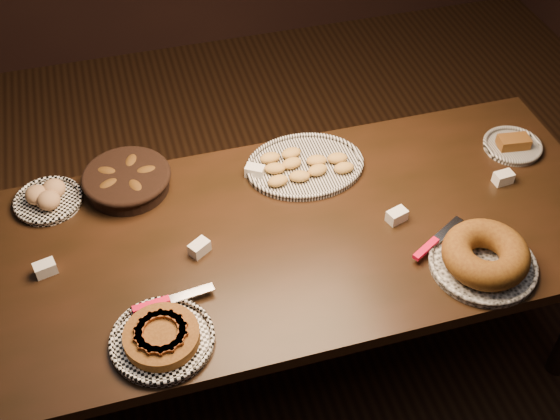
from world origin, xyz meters
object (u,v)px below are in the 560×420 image
object	(u,v)px
apple_tart_plate	(162,337)
bundt_cake_plate	(484,257)
buffet_table	(283,248)
madeleine_platter	(304,166)

from	to	relation	value
apple_tart_plate	bundt_cake_plate	world-z (taller)	bundt_cake_plate
buffet_table	bundt_cake_plate	world-z (taller)	bundt_cake_plate
buffet_table	madeleine_platter	size ratio (longest dim) A/B	5.26
apple_tart_plate	bundt_cake_plate	size ratio (longest dim) A/B	0.88
madeleine_platter	bundt_cake_plate	distance (m)	0.76
apple_tart_plate	madeleine_platter	distance (m)	0.91
buffet_table	bundt_cake_plate	distance (m)	0.69
buffet_table	madeleine_platter	xyz separation A→B (m)	(0.17, 0.31, 0.09)
bundt_cake_plate	madeleine_platter	bearing A→B (deg)	138.35
madeleine_platter	bundt_cake_plate	size ratio (longest dim) A/B	1.13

